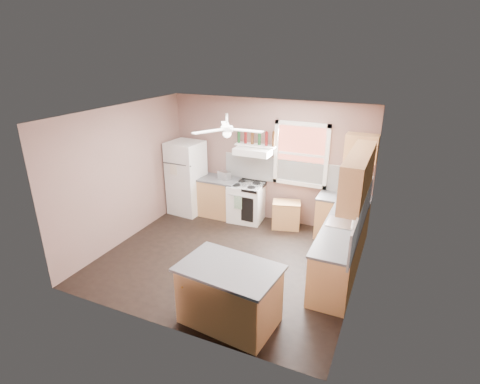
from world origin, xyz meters
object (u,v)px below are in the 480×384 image
at_px(refrigerator, 187,178).
at_px(cart, 286,215).
at_px(toaster, 224,175).
at_px(island, 229,296).
at_px(stove, 246,202).

distance_m(refrigerator, cart, 2.47).
xyz_separation_m(refrigerator, toaster, (0.90, 0.16, 0.14)).
xyz_separation_m(refrigerator, island, (2.58, -3.08, -0.42)).
height_order(toaster, island, toaster).
bearing_deg(cart, island, -102.51).
xyz_separation_m(refrigerator, cart, (2.40, 0.13, -0.56)).
bearing_deg(cart, stove, 164.00).
height_order(refrigerator, stove, refrigerator).
xyz_separation_m(toaster, stove, (0.55, -0.02, -0.56)).
distance_m(toaster, island, 3.69).
distance_m(refrigerator, island, 4.04).
bearing_deg(refrigerator, island, -45.61).
bearing_deg(toaster, island, -45.47).
bearing_deg(island, cart, 99.06).
height_order(stove, island, same).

